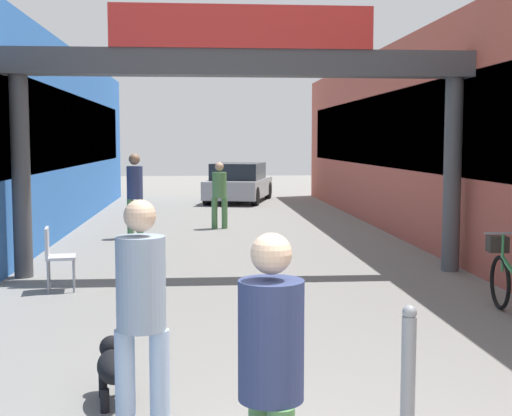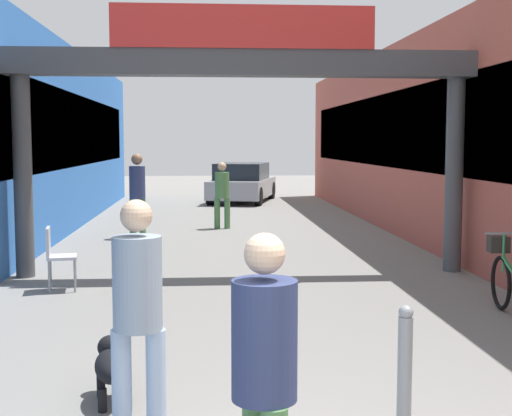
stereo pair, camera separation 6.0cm
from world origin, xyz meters
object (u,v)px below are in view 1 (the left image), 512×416
Objects in this scene: pedestrian_with_dog at (141,304)px; pedestrian_companion at (271,368)px; cafe_chair_aluminium_nearer at (55,252)px; pedestrian_elderly_walking at (135,189)px; pedestrian_carrying_crate at (219,191)px; bollard_post_metal at (408,375)px; dog_on_leash at (113,365)px; parked_car_silver at (239,183)px; bicycle_green_farthest at (512,281)px.

pedestrian_with_dog reaches higher than pedestrian_companion.
pedestrian_elderly_walking is at bearing 83.42° from cafe_chair_aluminium_nearer.
pedestrian_carrying_crate is 12.30m from bollard_post_metal.
pedestrian_companion is at bearing -59.52° from pedestrian_with_dog.
parked_car_silver is at bearing 83.79° from dog_on_leash.
cafe_chair_aluminium_nearer is (-2.37, 6.40, -0.38)m from pedestrian_companion.
bollard_post_metal is (1.04, 1.06, -0.42)m from pedestrian_companion.
cafe_chair_aluminium_nearer is at bearing 106.78° from dog_on_leash.
cafe_chair_aluminium_nearer is (-2.47, -6.91, -0.35)m from pedestrian_carrying_crate.
pedestrian_with_dog is at bearing 120.48° from pedestrian_companion.
pedestrian_elderly_walking is 9.41m from parked_car_silver.
pedestrian_carrying_crate is at bearing 109.88° from bicycle_green_farthest.
dog_on_leash is (-0.30, 0.77, -0.67)m from pedestrian_with_dog.
pedestrian_carrying_crate reaches higher than parked_car_silver.
pedestrian_with_dog is at bearing -95.11° from parked_car_silver.
pedestrian_elderly_walking is (-1.85, -1.51, 0.15)m from pedestrian_carrying_crate.
pedestrian_companion is 1.65× the size of bollard_post_metal.
pedestrian_companion is 5.58m from bicycle_green_farthest.
dog_on_leash is 0.76× the size of cafe_chair_aluminium_nearer.
cafe_chair_aluminium_nearer is at bearing 122.56° from bollard_post_metal.
bicycle_green_farthest is 1.90× the size of cafe_chair_aluminium_nearer.
pedestrian_with_dog is 1.88m from bollard_post_metal.
pedestrian_elderly_walking reaches higher than cafe_chair_aluminium_nearer.
pedestrian_companion is 2.39× the size of dog_on_leash.
parked_car_silver is at bearing 84.89° from pedestrian_with_dog.
bicycle_green_farthest is (3.30, 4.47, -0.48)m from pedestrian_companion.
pedestrian_with_dog is 1.00× the size of bicycle_green_farthest.
dog_on_leash is at bearing -151.13° from bicycle_green_farthest.
bollard_post_metal is 1.10× the size of cafe_chair_aluminium_nearer.
bicycle_green_farthest is at bearing -70.12° from pedestrian_carrying_crate.
pedestrian_companion reaches higher than bicycle_green_farthest.
bicycle_green_farthest and bollard_post_metal have the same top height.
pedestrian_carrying_crate reaches higher than cafe_chair_aluminium_nearer.
bollard_post_metal is at bearing -89.82° from parked_car_silver.
pedestrian_companion is at bearing -126.46° from bicycle_green_farthest.
pedestrian_elderly_walking is 2.04× the size of cafe_chair_aluminium_nearer.
pedestrian_carrying_crate is 11.33m from dog_on_leash.
pedestrian_with_dog is 2.49× the size of dog_on_leash.
pedestrian_carrying_crate is (0.87, 12.02, -0.07)m from pedestrian_with_dog.
pedestrian_carrying_crate is at bearing 39.25° from pedestrian_elderly_walking.
pedestrian_carrying_crate is 2.39m from pedestrian_elderly_walking.
dog_on_leash is 0.16× the size of parked_car_silver.
pedestrian_companion reaches higher than dog_on_leash.
bicycle_green_farthest is (4.36, 2.41, 0.14)m from dog_on_leash.
dog_on_leash is at bearing -95.92° from pedestrian_carrying_crate.
pedestrian_elderly_walking reaches higher than bicycle_green_farthest.
dog_on_leash is 4.54m from cafe_chair_aluminium_nearer.
bollard_post_metal is 0.23× the size of parked_car_silver.
cafe_chair_aluminium_nearer is at bearing -96.58° from pedestrian_elderly_walking.
pedestrian_companion reaches higher than pedestrian_carrying_crate.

